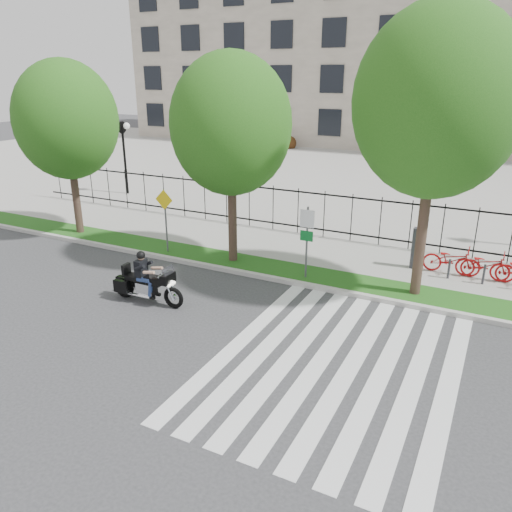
% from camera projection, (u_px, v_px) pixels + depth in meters
% --- Properties ---
extents(ground, '(120.00, 120.00, 0.00)m').
position_uv_depth(ground, '(176.00, 323.00, 14.43)').
color(ground, '#323234').
rests_on(ground, ground).
extents(curb, '(60.00, 0.20, 0.15)m').
position_uv_depth(curb, '(243.00, 273.00, 17.83)').
color(curb, '#B1ADA6').
rests_on(curb, ground).
extents(grass_verge, '(60.00, 1.50, 0.15)m').
position_uv_depth(grass_verge, '(254.00, 265.00, 18.54)').
color(grass_verge, '#185415').
rests_on(grass_verge, ground).
extents(sidewalk, '(60.00, 3.50, 0.15)m').
position_uv_depth(sidewalk, '(281.00, 246.00, 20.64)').
color(sidewalk, '#A29F98').
rests_on(sidewalk, ground).
extents(plaza, '(80.00, 34.00, 0.10)m').
position_uv_depth(plaza, '(383.00, 174.00, 35.33)').
color(plaza, '#A29F98').
rests_on(plaza, ground).
extents(crosswalk_stripes, '(5.70, 8.00, 0.01)m').
position_uv_depth(crosswalk_stripes, '(335.00, 364.00, 12.37)').
color(crosswalk_stripes, silver).
rests_on(crosswalk_stripes, ground).
extents(iron_fence, '(30.00, 0.06, 2.00)m').
position_uv_depth(iron_fence, '(298.00, 211.00, 21.73)').
color(iron_fence, black).
rests_on(iron_fence, sidewalk).
extents(office_building, '(60.00, 21.90, 20.15)m').
position_uv_depth(office_building, '(440.00, 38.00, 48.59)').
color(office_building, gray).
rests_on(office_building, ground).
extents(lamp_post_left, '(1.06, 0.70, 4.25)m').
position_uv_depth(lamp_post_left, '(123.00, 140.00, 28.46)').
color(lamp_post_left, black).
rests_on(lamp_post_left, ground).
extents(street_tree_0, '(4.23, 4.23, 7.26)m').
position_uv_depth(street_tree_0, '(66.00, 120.00, 20.55)').
color(street_tree_0, '#3D2A21').
rests_on(street_tree_0, grass_verge).
extents(street_tree_1, '(4.26, 4.26, 7.42)m').
position_uv_depth(street_tree_1, '(231.00, 125.00, 17.18)').
color(street_tree_1, '#3D2A21').
rests_on(street_tree_1, grass_verge).
extents(street_tree_2, '(4.78, 4.78, 8.62)m').
position_uv_depth(street_tree_2, '(437.00, 102.00, 14.02)').
color(street_tree_2, '#3D2A21').
rests_on(street_tree_2, grass_verge).
extents(sign_pole_regulatory, '(0.50, 0.09, 2.50)m').
position_uv_depth(sign_pole_regulatory, '(307.00, 233.00, 16.72)').
color(sign_pole_regulatory, '#59595B').
rests_on(sign_pole_regulatory, grass_verge).
extents(sign_pole_warning, '(0.78, 0.09, 2.49)m').
position_uv_depth(sign_pole_warning, '(165.00, 212.00, 19.21)').
color(sign_pole_warning, '#59595B').
rests_on(sign_pole_warning, grass_verge).
extents(motorcycle_rider, '(2.62, 0.77, 2.02)m').
position_uv_depth(motorcycle_rider, '(147.00, 282.00, 15.51)').
color(motorcycle_rider, black).
rests_on(motorcycle_rider, ground).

